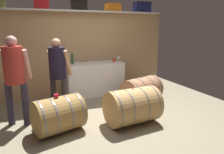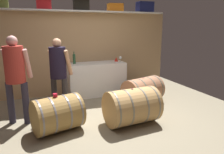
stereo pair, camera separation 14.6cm
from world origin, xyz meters
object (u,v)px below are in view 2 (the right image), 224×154
(winemaker_pouring, at_px, (58,68))
(visitor_tasting, at_px, (15,71))
(wine_glass, at_px, (120,58))
(tasting_cup, at_px, (55,95))
(toolcase_orange, at_px, (115,8))
(toolcase_navy, at_px, (145,7))
(red_funnel, at_px, (116,59))
(wine_barrel_flank, at_px, (143,90))
(wine_bottle_green, at_px, (74,58))
(wine_barrel_near, at_px, (58,114))
(work_cabinet, at_px, (96,79))
(wine_barrel_far, at_px, (132,106))
(toolcase_red, at_px, (44,4))
(toolcase_black, at_px, (81,5))
(toolcase_olive, at_px, (1,3))

(winemaker_pouring, relative_size, visitor_tasting, 0.96)
(wine_glass, xyz_separation_m, tasting_cup, (-1.90, -1.68, -0.31))
(winemaker_pouring, bearing_deg, toolcase_orange, 79.87)
(toolcase_navy, height_order, red_funnel, toolcase_navy)
(toolcase_orange, relative_size, wine_glass, 2.58)
(winemaker_pouring, bearing_deg, wine_barrel_flank, 43.25)
(wine_bottle_green, bearing_deg, wine_barrel_near, -110.27)
(tasting_cup, height_order, visitor_tasting, visitor_tasting)
(toolcase_orange, distance_m, work_cabinet, 1.95)
(red_funnel, height_order, tasting_cup, red_funnel)
(wine_bottle_green, height_order, wine_barrel_near, wine_bottle_green)
(toolcase_navy, height_order, wine_glass, toolcase_navy)
(winemaker_pouring, bearing_deg, wine_barrel_far, 5.32)
(toolcase_red, xyz_separation_m, wine_glass, (1.85, -0.27, -1.33))
(wine_barrel_near, relative_size, visitor_tasting, 0.57)
(toolcase_black, xyz_separation_m, work_cabinet, (0.30, -0.21, -1.87))
(red_funnel, bearing_deg, toolcase_orange, 80.10)
(toolcase_orange, height_order, wine_barrel_flank, toolcase_orange)
(toolcase_red, xyz_separation_m, visitor_tasting, (-0.66, -1.38, -1.30))
(red_funnel, xyz_separation_m, winemaker_pouring, (-1.66, -0.98, 0.04))
(work_cabinet, distance_m, tasting_cup, 2.15)
(red_funnel, height_order, winemaker_pouring, winemaker_pouring)
(toolcase_black, distance_m, visitor_tasting, 2.45)
(toolcase_black, xyz_separation_m, wine_barrel_far, (0.40, -2.14, -1.97))
(toolcase_orange, xyz_separation_m, tasting_cup, (-1.85, -1.95, -1.62))
(work_cabinet, relative_size, winemaker_pouring, 0.96)
(work_cabinet, bearing_deg, wine_barrel_far, -87.03)
(toolcase_red, xyz_separation_m, wine_barrel_flank, (2.03, -1.22, -1.99))
(work_cabinet, relative_size, wine_glass, 10.01)
(winemaker_pouring, distance_m, visitor_tasting, 0.82)
(work_cabinet, height_order, winemaker_pouring, winemaker_pouring)
(toolcase_black, bearing_deg, visitor_tasting, -134.22)
(toolcase_navy, distance_m, wine_barrel_near, 3.90)
(toolcase_olive, distance_m, toolcase_navy, 3.59)
(toolcase_orange, bearing_deg, wine_barrel_far, -99.63)
(toolcase_orange, bearing_deg, toolcase_navy, 3.76)
(winemaker_pouring, bearing_deg, wine_glass, 72.40)
(wine_bottle_green, bearing_deg, toolcase_red, 165.44)
(wine_bottle_green, height_order, wine_glass, wine_bottle_green)
(toolcase_orange, height_order, toolcase_navy, toolcase_navy)
(work_cabinet, distance_m, wine_glass, 0.85)
(wine_bottle_green, distance_m, wine_barrel_near, 2.03)
(toolcase_navy, xyz_separation_m, wine_bottle_green, (-2.06, -0.16, -1.31))
(toolcase_olive, distance_m, wine_bottle_green, 2.01)
(toolcase_red, height_order, toolcase_orange, toolcase_red)
(toolcase_olive, relative_size, wine_barrel_near, 0.32)
(wine_bottle_green, xyz_separation_m, visitor_tasting, (-1.29, -1.22, 0.00))
(toolcase_red, relative_size, toolcase_black, 0.89)
(toolcase_olive, relative_size, winemaker_pouring, 0.19)
(toolcase_black, bearing_deg, wine_barrel_far, -75.15)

